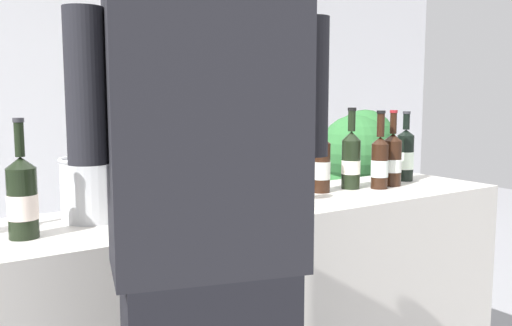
# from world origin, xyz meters

# --- Properties ---
(wall_back) EXTENTS (8.00, 0.10, 2.80)m
(wall_back) POSITION_xyz_m (0.00, 2.60, 1.40)
(wall_back) COLOR white
(wall_back) RESTS_ON ground_plane
(counter) EXTENTS (2.25, 0.52, 0.92)m
(counter) POSITION_xyz_m (0.00, 0.00, 0.46)
(counter) COLOR beige
(counter) RESTS_ON ground_plane
(wine_bottle_0) EXTENTS (0.08, 0.08, 0.34)m
(wine_bottle_0) POSITION_xyz_m (0.54, 0.05, 1.04)
(wine_bottle_0) COLOR black
(wine_bottle_0) RESTS_ON counter
(wine_bottle_1) EXTENTS (0.08, 0.08, 0.31)m
(wine_bottle_1) POSITION_xyz_m (-0.14, -0.06, 1.04)
(wine_bottle_1) COLOR black
(wine_bottle_1) RESTS_ON counter
(wine_bottle_2) EXTENTS (0.08, 0.08, 0.34)m
(wine_bottle_2) POSITION_xyz_m (-0.04, 0.03, 1.04)
(wine_bottle_2) COLOR black
(wine_bottle_2) RESTS_ON counter
(wine_bottle_3) EXTENTS (0.07, 0.07, 0.33)m
(wine_bottle_3) POSITION_xyz_m (0.64, -0.02, 1.03)
(wine_bottle_3) COLOR black
(wine_bottle_3) RESTS_ON counter
(wine_bottle_5) EXTENTS (0.08, 0.08, 0.33)m
(wine_bottle_5) POSITION_xyz_m (0.74, -0.00, 1.03)
(wine_bottle_5) COLOR black
(wine_bottle_5) RESTS_ON counter
(wine_bottle_6) EXTENTS (0.08, 0.08, 0.34)m
(wine_bottle_6) POSITION_xyz_m (0.21, 0.12, 1.04)
(wine_bottle_6) COLOR black
(wine_bottle_6) RESTS_ON counter
(wine_bottle_7) EXTENTS (0.08, 0.08, 0.32)m
(wine_bottle_7) POSITION_xyz_m (0.89, 0.07, 1.03)
(wine_bottle_7) COLOR black
(wine_bottle_7) RESTS_ON counter
(wine_bottle_8) EXTENTS (0.08, 0.08, 0.33)m
(wine_bottle_8) POSITION_xyz_m (-0.25, 0.04, 1.04)
(wine_bottle_8) COLOR black
(wine_bottle_8) RESTS_ON counter
(wine_bottle_9) EXTENTS (0.07, 0.07, 0.31)m
(wine_bottle_9) POSITION_xyz_m (0.38, 0.05, 1.03)
(wine_bottle_9) COLOR black
(wine_bottle_9) RESTS_ON counter
(wine_bottle_10) EXTENTS (0.08, 0.08, 0.34)m
(wine_bottle_10) POSITION_xyz_m (-0.79, -0.04, 1.03)
(wine_bottle_10) COLOR black
(wine_bottle_10) RESTS_ON counter
(wine_bottle_11) EXTENTS (0.08, 0.08, 0.35)m
(wine_bottle_11) POSITION_xyz_m (0.01, 0.15, 1.04)
(wine_bottle_11) COLOR black
(wine_bottle_11) RESTS_ON counter
(wine_glass) EXTENTS (0.07, 0.07, 0.19)m
(wine_glass) POSITION_xyz_m (0.19, -0.06, 1.05)
(wine_glass) COLOR silver
(wine_glass) RESTS_ON counter
(ice_bucket) EXTENTS (0.22, 0.22, 0.20)m
(ice_bucket) POSITION_xyz_m (-0.54, 0.08, 1.02)
(ice_bucket) COLOR silver
(ice_bucket) RESTS_ON counter
(person_server) EXTENTS (0.58, 0.28, 1.65)m
(person_server) POSITION_xyz_m (0.39, 0.53, 0.81)
(person_server) COLOR black
(person_server) RESTS_ON ground_plane
(person_guest) EXTENTS (0.55, 0.34, 1.77)m
(person_guest) POSITION_xyz_m (-0.52, -0.62, 0.87)
(person_guest) COLOR black
(person_guest) RESTS_ON ground_plane
(potted_shrub) EXTENTS (0.54, 0.53, 1.21)m
(potted_shrub) POSITION_xyz_m (1.47, 0.99, 0.77)
(potted_shrub) COLOR brown
(potted_shrub) RESTS_ON ground_plane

